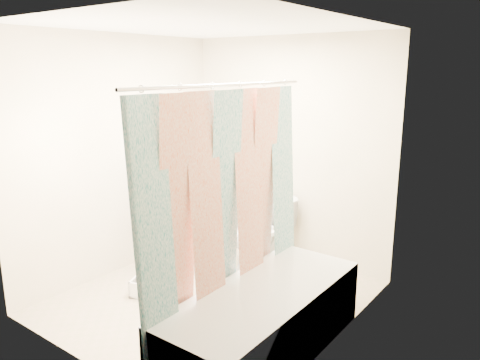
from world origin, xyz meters
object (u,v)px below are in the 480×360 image
Objects in this scene: bathtub at (264,319)px; plumber at (190,193)px; toilet at (262,233)px; cleaning_caddy at (147,288)px.

bathtub is 1.05× the size of plumber.
plumber reaches higher than toilet.
plumber is (-1.43, 0.77, 0.56)m from bathtub.
plumber is (-0.53, -0.53, 0.47)m from toilet.
bathtub is 1.38m from cleaning_caddy.
cleaning_caddy is (-1.37, 0.10, -0.19)m from bathtub.
cleaning_caddy is (0.06, -0.67, -0.76)m from plumber.
bathtub is 2.38× the size of toilet.
plumber is 1.01m from cleaning_caddy.
plumber is at bearing -126.63° from toilet.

